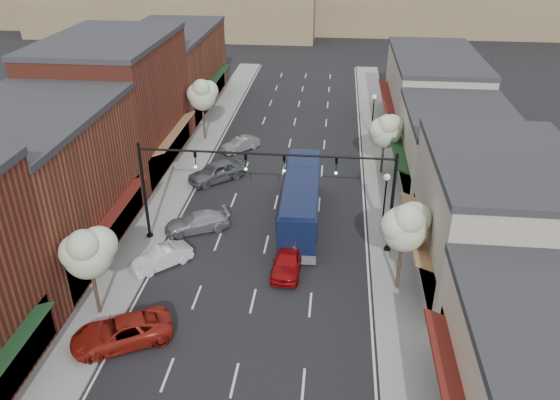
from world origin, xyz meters
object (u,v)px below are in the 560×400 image
(lamp_post_far, at_px, (373,109))
(red_hatchback, at_px, (288,260))
(tree_left_far, at_px, (202,94))
(parked_car_a, at_px, (122,332))
(tree_right_near, at_px, (405,225))
(lamp_post_near, at_px, (385,193))
(signal_mast_left, at_px, (178,179))
(parked_car_e, at_px, (241,144))
(signal_mast_right, at_px, (355,187))
(parked_car_c, at_px, (197,222))
(parked_car_d, at_px, (217,171))
(coach_bus, at_px, (301,200))
(tree_left_near, at_px, (88,251))
(parked_car_b, at_px, (161,258))
(tree_right_far, at_px, (386,130))

(lamp_post_far, distance_m, red_hatchback, 23.64)
(tree_left_far, height_order, parked_car_a, tree_left_far)
(tree_right_near, distance_m, red_hatchback, 7.71)
(lamp_post_near, bearing_deg, signal_mast_left, -169.44)
(lamp_post_near, distance_m, parked_car_e, 18.17)
(signal_mast_right, xyz_separation_m, parked_car_a, (-11.82, -10.06, -3.91))
(tree_left_far, relative_size, parked_car_c, 1.36)
(tree_left_far, height_order, parked_car_d, tree_left_far)
(coach_bus, bearing_deg, parked_car_e, 116.28)
(tree_left_near, height_order, parked_car_b, tree_left_near)
(tree_left_far, bearing_deg, tree_right_far, -19.87)
(signal_mast_left, xyz_separation_m, coach_bus, (7.72, 3.25, -2.84))
(lamp_post_far, height_order, parked_car_a, lamp_post_far)
(tree_left_near, relative_size, coach_bus, 0.51)
(tree_left_far, distance_m, parked_car_d, 9.92)
(red_hatchback, height_order, parked_car_a, red_hatchback)
(lamp_post_far, height_order, parked_car_c, lamp_post_far)
(tree_right_near, bearing_deg, signal_mast_right, 123.91)
(signal_mast_left, xyz_separation_m, lamp_post_near, (13.42, 2.50, -1.62))
(tree_left_far, height_order, coach_bus, tree_left_far)
(lamp_post_near, relative_size, parked_car_b, 1.15)
(lamp_post_far, distance_m, parked_car_b, 27.16)
(tree_left_far, relative_size, parked_car_a, 1.19)
(tree_left_near, xyz_separation_m, parked_car_c, (3.23, 9.41, -3.57))
(coach_bus, bearing_deg, parked_car_b, -143.52)
(red_hatchback, bearing_deg, tree_left_near, -148.64)
(parked_car_a, bearing_deg, parked_car_d, 149.74)
(tree_right_far, height_order, parked_car_e, tree_right_far)
(tree_left_far, distance_m, parked_car_b, 21.56)
(tree_left_near, height_order, lamp_post_far, tree_left_near)
(tree_right_near, height_order, parked_car_b, tree_right_near)
(parked_car_e, bearing_deg, tree_left_far, -165.64)
(parked_car_b, xyz_separation_m, parked_car_c, (1.17, 4.50, 0.02))
(parked_car_a, xyz_separation_m, parked_car_e, (1.81, 25.81, -0.10))
(red_hatchback, distance_m, parked_car_a, 10.79)
(tree_left_far, distance_m, lamp_post_near, 22.33)
(tree_left_far, bearing_deg, parked_car_a, -85.81)
(parked_car_a, distance_m, parked_car_d, 19.35)
(tree_right_far, relative_size, parked_car_a, 1.06)
(tree_right_near, height_order, coach_bus, tree_right_near)
(tree_right_near, relative_size, tree_right_far, 1.10)
(signal_mast_right, bearing_deg, parked_car_a, -139.60)
(parked_car_e, bearing_deg, parked_car_a, -50.09)
(signal_mast_left, bearing_deg, tree_right_near, -16.19)
(coach_bus, bearing_deg, lamp_post_near, -8.58)
(signal_mast_right, relative_size, parked_car_c, 1.82)
(lamp_post_near, height_order, red_hatchback, lamp_post_near)
(lamp_post_far, distance_m, parked_car_a, 33.24)
(parked_car_c, bearing_deg, lamp_post_far, 120.49)
(coach_bus, distance_m, parked_car_b, 10.54)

